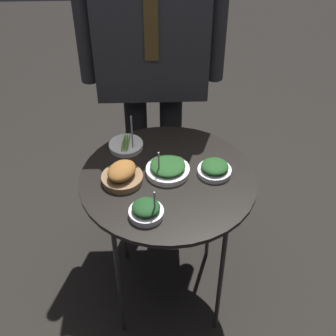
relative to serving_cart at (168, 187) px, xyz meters
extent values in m
plane|color=black|center=(0.00, 0.00, -0.70)|extent=(8.00, 8.00, 0.00)
cylinder|color=black|center=(0.00, 0.00, 0.04)|extent=(0.72, 0.72, 0.02)
cylinder|color=#2D2D2D|center=(0.22, -0.22, -0.34)|extent=(0.02, 0.02, 0.74)
cylinder|color=#2D2D2D|center=(-0.22, -0.22, -0.34)|extent=(0.02, 0.02, 0.74)
cylinder|color=#2D2D2D|center=(0.22, 0.22, -0.34)|extent=(0.02, 0.02, 0.74)
cylinder|color=#2D2D2D|center=(-0.22, 0.22, -0.34)|extent=(0.02, 0.02, 0.74)
cylinder|color=brown|center=(-0.18, -0.01, 0.07)|extent=(0.17, 0.17, 0.03)
ellipsoid|color=brown|center=(-0.18, -0.01, 0.10)|extent=(0.15, 0.17, 0.05)
cylinder|color=white|center=(0.00, 0.03, 0.06)|extent=(0.18, 0.18, 0.03)
ellipsoid|color=#194219|center=(0.00, 0.03, 0.09)|extent=(0.14, 0.14, 0.03)
cylinder|color=#939399|center=(-0.04, 0.00, 0.12)|extent=(0.01, 0.01, 0.13)
cylinder|color=silver|center=(0.19, 0.02, 0.06)|extent=(0.14, 0.14, 0.02)
ellipsoid|color=#194219|center=(0.19, 0.02, 0.09)|extent=(0.11, 0.11, 0.03)
cylinder|color=silver|center=(-0.09, -0.21, 0.06)|extent=(0.13, 0.13, 0.03)
ellipsoid|color=#143816|center=(-0.09, -0.21, 0.09)|extent=(0.10, 0.10, 0.03)
cylinder|color=#939399|center=(-0.06, -0.23, 0.12)|extent=(0.01, 0.01, 0.13)
cylinder|color=white|center=(-0.18, 0.20, 0.06)|extent=(0.15, 0.15, 0.02)
ellipsoid|color=#5B8938|center=(-0.17, 0.20, 0.08)|extent=(0.02, 0.13, 0.01)
ellipsoid|color=#5B8938|center=(-0.18, 0.20, 0.08)|extent=(0.02, 0.13, 0.01)
ellipsoid|color=#5B8938|center=(-0.19, 0.21, 0.08)|extent=(0.02, 0.13, 0.01)
cylinder|color=#939399|center=(-0.15, 0.18, 0.14)|extent=(0.01, 0.01, 0.18)
cylinder|color=black|center=(-0.14, 0.50, -0.27)|extent=(0.11, 0.11, 0.87)
cylinder|color=black|center=(0.03, 0.50, -0.27)|extent=(0.11, 0.11, 0.87)
cube|color=#28282D|center=(-0.05, 0.50, 0.50)|extent=(0.49, 0.24, 0.66)
cube|color=#4C3819|center=(-0.05, 0.37, 0.58)|extent=(0.06, 0.01, 0.39)
cylinder|color=#28282D|center=(-0.34, 0.50, 0.52)|extent=(0.08, 0.08, 0.60)
cylinder|color=#28282D|center=(0.23, 0.50, 0.52)|extent=(0.08, 0.08, 0.60)
camera|label=1|loc=(-0.05, -1.42, 1.30)|focal=50.00mm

